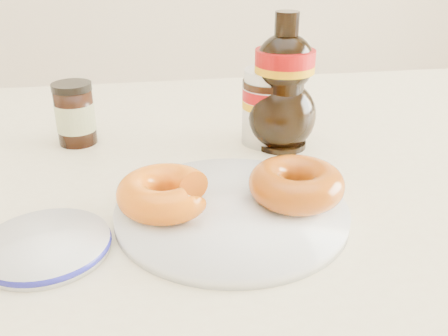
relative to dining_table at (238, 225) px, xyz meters
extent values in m
cube|color=#FFF2C2|center=(0.00, 0.00, 0.06)|extent=(1.40, 0.90, 0.04)
cylinder|color=white|center=(-0.03, -0.11, 0.09)|extent=(0.25, 0.25, 0.01)
torus|color=white|center=(-0.03, -0.11, 0.09)|extent=(0.25, 0.25, 0.01)
torus|color=#D44D0C|center=(-0.10, -0.10, 0.11)|extent=(0.13, 0.13, 0.04)
torus|color=#A9350A|center=(0.04, -0.11, 0.11)|extent=(0.14, 0.14, 0.04)
cylinder|color=white|center=(0.06, 0.09, 0.13)|extent=(0.08, 0.08, 0.09)
cylinder|color=#830407|center=(0.06, 0.09, 0.16)|extent=(0.08, 0.08, 0.02)
cylinder|color=#D89905|center=(0.06, 0.09, 0.14)|extent=(0.08, 0.08, 0.01)
cylinder|color=black|center=(0.06, 0.09, 0.17)|extent=(0.08, 0.08, 0.01)
cylinder|color=white|center=(0.06, 0.09, 0.18)|extent=(0.07, 0.07, 0.02)
cylinder|color=black|center=(-0.22, 0.13, 0.12)|extent=(0.05, 0.05, 0.08)
cylinder|color=beige|center=(-0.22, 0.13, 0.12)|extent=(0.06, 0.06, 0.04)
cylinder|color=black|center=(-0.22, 0.13, 0.17)|extent=(0.06, 0.06, 0.01)
cylinder|color=white|center=(-0.22, -0.15, 0.09)|extent=(0.12, 0.12, 0.01)
torus|color=navy|center=(-0.22, -0.15, 0.09)|extent=(0.13, 0.13, 0.01)
camera|label=1|loc=(-0.12, -0.58, 0.36)|focal=40.00mm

